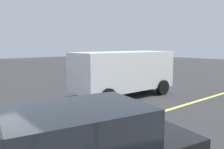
% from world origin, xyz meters
% --- Properties ---
extents(lane_marking_centre, '(28.00, 0.16, 0.01)m').
position_xyz_m(lane_marking_centre, '(3.00, 0.00, 0.01)').
color(lane_marking_centre, '#E0D14C').
extents(white_van, '(5.25, 2.36, 2.20)m').
position_xyz_m(white_van, '(6.91, 2.94, 1.27)').
color(white_van, white).
rests_on(white_van, ground_plane).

